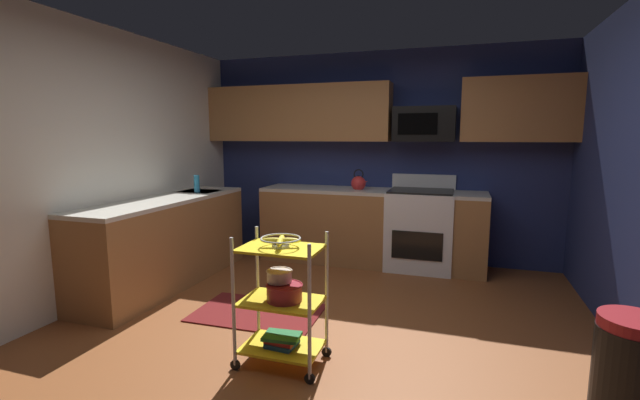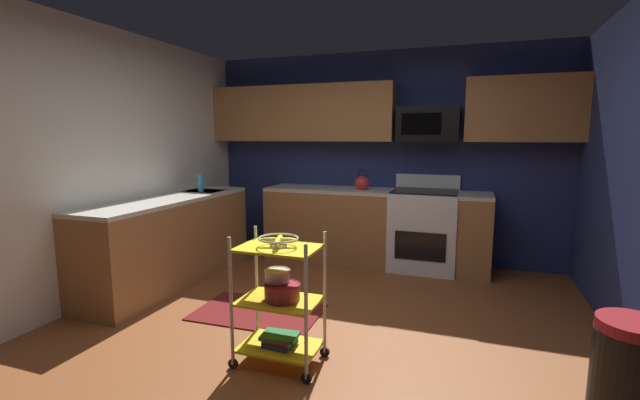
% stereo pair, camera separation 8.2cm
% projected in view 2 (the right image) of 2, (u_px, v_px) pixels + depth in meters
% --- Properties ---
extents(floor, '(4.40, 4.80, 0.04)m').
position_uv_depth(floor, '(314.00, 340.00, 3.37)').
color(floor, brown).
rests_on(floor, ground).
extents(wall_back, '(4.52, 0.06, 2.60)m').
position_uv_depth(wall_back, '(380.00, 157.00, 5.44)').
color(wall_back, navy).
rests_on(wall_back, ground).
extents(wall_left, '(0.06, 4.80, 2.60)m').
position_uv_depth(wall_left, '(85.00, 165.00, 3.91)').
color(wall_left, silver).
rests_on(wall_left, ground).
extents(counter_run, '(3.55, 2.79, 0.92)m').
position_uv_depth(counter_run, '(288.00, 232.00, 4.96)').
color(counter_run, '#9E6B3D').
rests_on(counter_run, ground).
extents(oven_range, '(0.76, 0.65, 1.10)m').
position_uv_depth(oven_range, '(424.00, 229.00, 5.06)').
color(oven_range, white).
rests_on(oven_range, ground).
extents(upper_cabinets, '(4.40, 0.33, 0.70)m').
position_uv_depth(upper_cabinets, '(367.00, 112.00, 5.22)').
color(upper_cabinets, '#9E6B3D').
extents(microwave, '(0.70, 0.39, 0.40)m').
position_uv_depth(microwave, '(428.00, 124.00, 4.97)').
color(microwave, black).
extents(rolling_cart, '(0.60, 0.38, 0.91)m').
position_uv_depth(rolling_cart, '(279.00, 301.00, 2.93)').
color(rolling_cart, silver).
rests_on(rolling_cart, ground).
extents(fruit_bowl, '(0.27, 0.27, 0.07)m').
position_uv_depth(fruit_bowl, '(278.00, 240.00, 2.86)').
color(fruit_bowl, silver).
rests_on(fruit_bowl, rolling_cart).
extents(mixing_bowl_large, '(0.25, 0.25, 0.11)m').
position_uv_depth(mixing_bowl_large, '(282.00, 292.00, 2.91)').
color(mixing_bowl_large, maroon).
rests_on(mixing_bowl_large, rolling_cart).
extents(mixing_bowl_small, '(0.18, 0.18, 0.08)m').
position_uv_depth(mixing_bowl_small, '(277.00, 275.00, 2.94)').
color(mixing_bowl_small, silver).
rests_on(mixing_bowl_small, rolling_cart).
extents(book_stack, '(0.26, 0.20, 0.08)m').
position_uv_depth(book_stack, '(280.00, 339.00, 2.97)').
color(book_stack, '#1E4C8C').
rests_on(book_stack, rolling_cart).
extents(kettle, '(0.21, 0.18, 0.26)m').
position_uv_depth(kettle, '(362.00, 183.00, 5.23)').
color(kettle, red).
rests_on(kettle, counter_run).
extents(dish_soap_bottle, '(0.06, 0.06, 0.20)m').
position_uv_depth(dish_soap_bottle, '(201.00, 183.00, 4.97)').
color(dish_soap_bottle, '#2D8CBF').
rests_on(dish_soap_bottle, counter_run).
extents(trash_can, '(0.34, 0.42, 0.66)m').
position_uv_depth(trash_can, '(627.00, 383.00, 2.17)').
color(trash_can, black).
rests_on(trash_can, ground).
extents(floor_rug, '(1.12, 0.73, 0.01)m').
position_uv_depth(floor_rug, '(258.00, 312.00, 3.83)').
color(floor_rug, maroon).
rests_on(floor_rug, ground).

